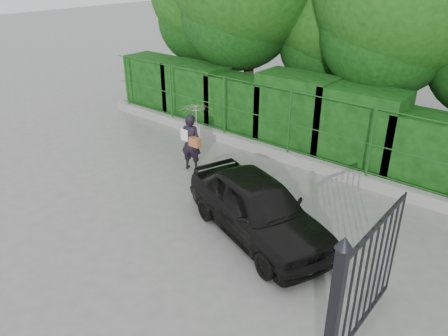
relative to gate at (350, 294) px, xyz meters
The scene contains 7 objects.
ground 4.81m from the gate, behind, with size 80.00×80.00×0.00m, color gray.
kerb 7.04m from the gate, 131.36° to the left, with size 14.00×0.25×0.30m, color #9E9E99.
fence 6.82m from the gate, 129.97° to the left, with size 14.13×0.06×1.80m.
hedge 7.72m from the gate, 126.27° to the left, with size 14.20×1.20×2.23m.
gate is the anchor object (origin of this frame).
woman 6.68m from the gate, 151.37° to the left, with size 0.90×0.86×1.85m.
car 3.33m from the gate, 147.31° to the left, with size 1.52×3.79×1.29m, color black.
Camera 1 is at (6.17, -5.29, 5.26)m, focal length 35.00 mm.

